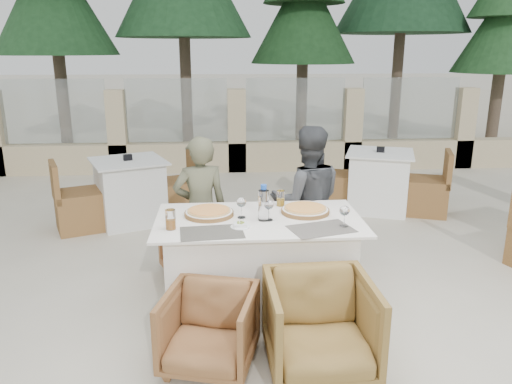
{
  "coord_description": "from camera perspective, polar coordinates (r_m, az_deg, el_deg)",
  "views": [
    {
      "loc": [
        -0.29,
        -3.67,
        2.04
      ],
      "look_at": [
        -0.0,
        0.28,
        0.9
      ],
      "focal_mm": 35.0,
      "sensor_mm": 36.0,
      "label": 1
    }
  ],
  "objects": [
    {
      "name": "ground",
      "position": [
        4.21,
        0.34,
        -12.95
      ],
      "size": [
        80.0,
        80.0,
        0.0
      ],
      "primitive_type": "plane",
      "color": "beige",
      "rests_on": "ground"
    },
    {
      "name": "sand_patch",
      "position": [
        17.79,
        -3.28,
        9.42
      ],
      "size": [
        30.0,
        16.0,
        0.01
      ],
      "primitive_type": "cube",
      "color": "beige",
      "rests_on": "ground"
    },
    {
      "name": "perimeter_wall_far",
      "position": [
        8.56,
        -2.22,
        7.69
      ],
      "size": [
        10.0,
        0.34,
        1.6
      ],
      "primitive_type": null,
      "color": "beige",
      "rests_on": "ground"
    },
    {
      "name": "pine_far_left",
      "position": [
        11.16,
        -22.1,
        18.57
      ],
      "size": [
        2.42,
        2.42,
        5.5
      ],
      "primitive_type": "cone",
      "color": "#1D4421",
      "rests_on": "ground"
    },
    {
      "name": "pine_centre",
      "position": [
        11.03,
        5.43,
        18.35
      ],
      "size": [
        2.2,
        2.2,
        5.0
      ],
      "primitive_type": "cone",
      "color": "#1B411D",
      "rests_on": "ground"
    },
    {
      "name": "pine_far_right",
      "position": [
        11.71,
        26.48,
        15.45
      ],
      "size": [
        1.98,
        1.98,
        4.5
      ],
      "primitive_type": "cone",
      "color": "#245126",
      "rests_on": "ground"
    },
    {
      "name": "dining_table",
      "position": [
        4.02,
        0.32,
        -8.27
      ],
      "size": [
        1.6,
        0.9,
        0.77
      ],
      "primitive_type": null,
      "color": "white",
      "rests_on": "ground"
    },
    {
      "name": "placemat_near_left",
      "position": [
        3.6,
        -5.07,
        -4.63
      ],
      "size": [
        0.48,
        0.34,
        0.0
      ],
      "primitive_type": "cube",
      "rotation": [
        0.0,
        0.0,
        0.09
      ],
      "color": "#535047",
      "rests_on": "dining_table"
    },
    {
      "name": "placemat_near_right",
      "position": [
        3.68,
        7.46,
        -4.2
      ],
      "size": [
        0.52,
        0.41,
        0.0
      ],
      "primitive_type": "cube",
      "rotation": [
        0.0,
        0.0,
        0.28
      ],
      "color": "#625C54",
      "rests_on": "dining_table"
    },
    {
      "name": "pizza_left",
      "position": [
        3.96,
        -5.38,
        -2.33
      ],
      "size": [
        0.43,
        0.43,
        0.05
      ],
      "primitive_type": "cylinder",
      "rotation": [
        0.0,
        0.0,
        0.11
      ],
      "color": "orange",
      "rests_on": "dining_table"
    },
    {
      "name": "pizza_right",
      "position": [
        4.02,
        5.65,
        -2.03
      ],
      "size": [
        0.51,
        0.51,
        0.05
      ],
      "primitive_type": "cylinder",
      "rotation": [
        0.0,
        0.0,
        -0.43
      ],
      "color": "orange",
      "rests_on": "dining_table"
    },
    {
      "name": "water_bottle",
      "position": [
        3.8,
        0.87,
        -1.22
      ],
      "size": [
        0.11,
        0.11,
        0.28
      ],
      "primitive_type": "cylinder",
      "rotation": [
        0.0,
        0.0,
        0.4
      ],
      "color": "#ADCCE3",
      "rests_on": "dining_table"
    },
    {
      "name": "wine_glass_centre",
      "position": [
        3.87,
        -1.68,
        -1.67
      ],
      "size": [
        0.09,
        0.09,
        0.18
      ],
      "primitive_type": null,
      "rotation": [
        0.0,
        0.0,
        0.22
      ],
      "color": "white",
      "rests_on": "dining_table"
    },
    {
      "name": "wine_glass_near",
      "position": [
        3.81,
        1.46,
        -1.94
      ],
      "size": [
        0.08,
        0.08,
        0.18
      ],
      "primitive_type": null,
      "rotation": [
        0.0,
        0.0,
        -0.09
      ],
      "color": "silver",
      "rests_on": "dining_table"
    },
    {
      "name": "wine_glass_corner",
      "position": [
        3.73,
        10.07,
        -2.61
      ],
      "size": [
        0.09,
        0.09,
        0.18
      ],
      "primitive_type": null,
      "rotation": [
        0.0,
        0.0,
        -0.29
      ],
      "color": "silver",
      "rests_on": "dining_table"
    },
    {
      "name": "beer_glass_left",
      "position": [
        3.68,
        -9.74,
        -3.11
      ],
      "size": [
        0.09,
        0.09,
        0.15
      ],
      "primitive_type": "cylinder",
      "rotation": [
        0.0,
        0.0,
        0.18
      ],
      "color": "orange",
      "rests_on": "dining_table"
    },
    {
      "name": "beer_glass_right",
      "position": [
        4.17,
        2.84,
        -0.73
      ],
      "size": [
        0.08,
        0.08,
        0.13
      ],
      "primitive_type": "cylinder",
      "rotation": [
        0.0,
        0.0,
        0.19
      ],
      "color": "gold",
      "rests_on": "dining_table"
    },
    {
      "name": "olive_dish",
      "position": [
        3.69,
        -1.78,
        -3.72
      ],
      "size": [
        0.12,
        0.12,
        0.04
      ],
      "primitive_type": null,
      "rotation": [
        0.0,
        0.0,
        0.12
      ],
      "color": "white",
      "rests_on": "dining_table"
    },
    {
      "name": "armchair_far_left",
      "position": [
        4.62,
        -6.41,
        -6.33
      ],
      "size": [
        0.81,
        0.82,
        0.58
      ],
      "primitive_type": "imported",
      "rotation": [
        0.0,
        0.0,
        3.54
      ],
      "color": "#9D6239",
      "rests_on": "ground"
    },
    {
      "name": "armchair_far_right",
      "position": [
        4.74,
        5.55,
        -5.76
      ],
      "size": [
        0.62,
        0.64,
        0.56
      ],
      "primitive_type": "imported",
      "rotation": [
        0.0,
        0.0,
        3.11
      ],
      "color": "#956236",
      "rests_on": "ground"
    },
    {
      "name": "armchair_near_left",
      "position": [
        3.4,
        -5.37,
        -15.36
      ],
      "size": [
        0.7,
        0.72,
        0.54
      ],
      "primitive_type": "imported",
      "rotation": [
        0.0,
        0.0,
        -0.26
      ],
      "color": "brown",
      "rests_on": "ground"
    },
    {
      "name": "armchair_near_right",
      "position": [
        3.36,
        7.35,
        -14.89
      ],
      "size": [
        0.7,
        0.71,
        0.63
      ],
      "primitive_type": "imported",
      "rotation": [
        0.0,
        0.0,
        0.03
      ],
      "color": "olive",
      "rests_on": "ground"
    },
    {
      "name": "diner_left",
      "position": [
        4.48,
        -6.35,
        -1.97
      ],
      "size": [
        0.54,
        0.41,
        1.32
      ],
      "primitive_type": "imported",
      "rotation": [
        0.0,
        0.0,
        3.35
      ],
      "color": "#5B5B42",
      "rests_on": "ground"
    },
    {
      "name": "diner_right",
      "position": [
        4.56,
        5.86,
        -1.13
      ],
      "size": [
        0.69,
        0.54,
        1.39
      ],
      "primitive_type": "imported",
      "rotation": [
        0.0,
        0.0,
        3.12
      ],
      "color": "#3C3F42",
      "rests_on": "ground"
    },
    {
      "name": "bg_table_a",
      "position": [
        6.2,
        -14.19,
        0.06
      ],
      "size": [
        1.83,
        1.38,
        0.77
      ],
      "primitive_type": null,
      "rotation": [
        0.0,
        0.0,
        0.39
      ],
      "color": "silver",
      "rests_on": "ground"
    },
    {
      "name": "bg_table_b",
      "position": [
        6.67,
        13.82,
        1.2
      ],
      "size": [
        1.82,
        1.31,
        0.77
      ],
      "primitive_type": null,
      "rotation": [
        0.0,
        0.0,
        -0.33
      ],
      "color": "white",
      "rests_on": "ground"
    }
  ]
}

